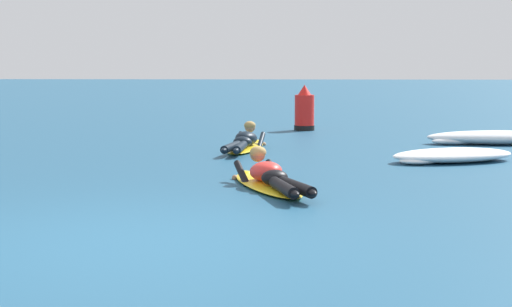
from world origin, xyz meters
The scene contains 6 objects.
ground_plane centered at (0.00, 10.00, 0.00)m, with size 120.00×120.00×0.00m, color navy.
surfer_near centered at (1.22, 2.99, 0.13)m, with size 1.27×2.57×0.54m.
surfer_far centered at (0.61, 7.43, 0.14)m, with size 0.80×2.71×0.53m.
whitewater_front centered at (4.09, 5.86, 0.10)m, with size 2.27×1.54×0.22m.
whitewater_mid_right centered at (5.57, 8.67, 0.13)m, with size 2.86×0.80×0.27m.
channel_marker_buoy centered at (1.75, 11.72, 0.43)m, with size 0.48×0.48×1.08m.
Camera 1 is at (1.54, -6.85, 1.59)m, focal length 54.98 mm.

